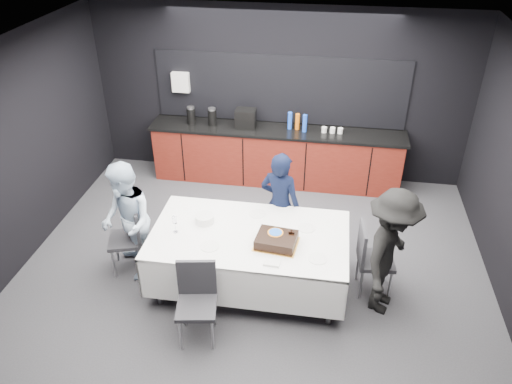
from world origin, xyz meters
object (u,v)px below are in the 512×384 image
person_left (127,222)px  person_right (390,253)px  party_table (249,243)px  cake_assembly (277,240)px  chair_left (132,234)px  chair_right (370,255)px  person_center (280,205)px  champagne_flute (175,221)px  plate_stack (205,219)px  chair_near (197,296)px

person_left → person_right: 3.13m
party_table → cake_assembly: 0.42m
party_table → chair_left: bearing=176.7°
chair_right → person_center: bearing=153.5°
person_left → champagne_flute: bearing=46.2°
party_table → chair_left: size_ratio=2.51×
plate_stack → chair_near: chair_near is taller
chair_left → person_right: size_ratio=0.58×
person_center → cake_assembly: bearing=111.4°
plate_stack → person_right: person_right is taller
champagne_flute → chair_near: bearing=-59.8°
chair_near → cake_assembly: bearing=42.8°
chair_right → chair_near: (-1.85, -1.00, 0.00)m
chair_left → person_left: size_ratio=0.60×
cake_assembly → plate_stack: (-0.91, 0.30, -0.01)m
champagne_flute → person_left: (-0.65, 0.12, -0.16)m
chair_left → party_table: bearing=-3.3°
champagne_flute → chair_near: 0.96m
chair_right → person_center: 1.30m
person_center → chair_right: bearing=170.9°
party_table → plate_stack: size_ratio=10.30×
chair_left → person_center: 1.92m
cake_assembly → chair_left: size_ratio=0.56×
party_table → chair_left: (-1.52, 0.09, -0.11)m
person_right → chair_left: bearing=105.2°
champagne_flute → person_left: person_left is taller
champagne_flute → cake_assembly: bearing=-2.3°
plate_stack → chair_left: bearing=-176.5°
party_table → chair_right: bearing=5.6°
plate_stack → champagne_flute: bearing=-139.7°
cake_assembly → chair_left: (-1.86, 0.24, -0.31)m
cake_assembly → person_center: person_center is taller
person_center → person_right: (1.33, -0.83, 0.04)m
person_left → chair_right: bearing=58.8°
chair_near → person_left: person_left is taller
chair_near → plate_stack: bearing=98.5°
chair_near → person_left: (-1.09, 0.87, 0.24)m
chair_near → chair_left: bearing=139.2°
chair_right → champagne_flute: bearing=-174.0°
chair_right → person_left: person_left is taller
cake_assembly → chair_right: cake_assembly is taller
plate_stack → champagne_flute: (-0.29, -0.25, 0.11)m
plate_stack → person_left: size_ratio=0.15×
chair_left → chair_near: bearing=-40.8°
plate_stack → chair_right: chair_right is taller
party_table → cake_assembly: cake_assembly is taller
chair_near → champagne_flute: bearing=120.2°
chair_right → person_right: size_ratio=0.58×
party_table → chair_right: size_ratio=2.51×
plate_stack → chair_left: chair_left is taller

